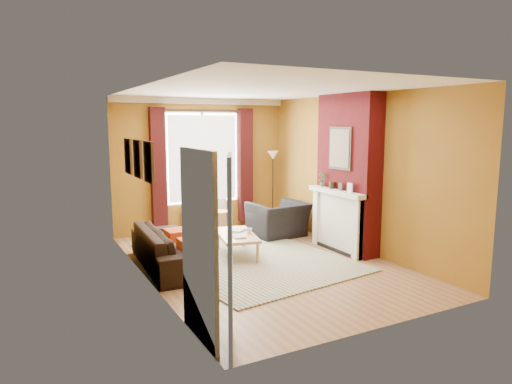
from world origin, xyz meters
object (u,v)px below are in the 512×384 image
(sofa, at_px, (170,248))
(wicker_stool, at_px, (219,224))
(armchair, at_px, (278,219))
(floor_lamp, at_px, (273,167))
(coffee_table, at_px, (237,236))

(sofa, distance_m, wicker_stool, 2.11)
(armchair, distance_m, floor_lamp, 1.43)
(coffee_table, bearing_deg, armchair, 46.05)
(coffee_table, xyz_separation_m, wicker_stool, (0.28, 1.45, -0.09))
(sofa, height_order, coffee_table, sofa)
(armchair, relative_size, coffee_table, 0.83)
(armchair, relative_size, floor_lamp, 0.64)
(sofa, relative_size, armchair, 2.01)
(sofa, relative_size, floor_lamp, 1.28)
(armchair, height_order, floor_lamp, floor_lamp)
(coffee_table, distance_m, floor_lamp, 2.73)
(armchair, distance_m, wicker_stool, 1.22)
(armchair, height_order, wicker_stool, armchair)
(sofa, relative_size, coffee_table, 1.67)
(wicker_stool, bearing_deg, armchair, -28.62)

